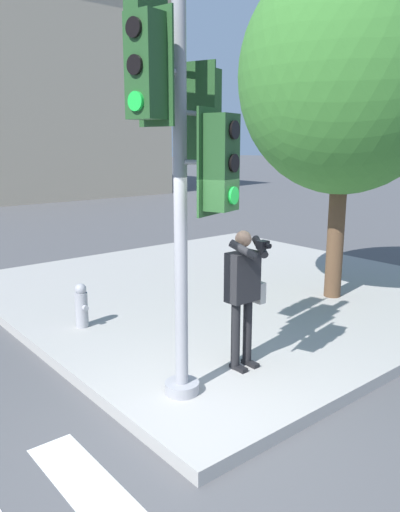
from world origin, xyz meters
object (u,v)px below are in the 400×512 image
Objects in this scene: street_tree at (345,76)px; fire_hydrant at (82,306)px; person_photographer at (244,287)px; traffic_signal_pole at (180,128)px.

street_tree is 8.51× the size of fire_hydrant.
fire_hydrant is (-0.90, 2.49, -0.68)m from person_photographer.
fire_hydrant is at bearing 88.45° from traffic_signal_pole.
traffic_signal_pole is 2.61× the size of person_photographer.
person_photographer is at bearing -70.01° from fire_hydrant.
person_photographer is 0.30× the size of street_tree.
street_tree is 5.56m from fire_hydrant.
person_photographer is (0.97, 0.04, -1.82)m from traffic_signal_pole.
person_photographer is at bearing -162.24° from street_tree.
traffic_signal_pole is 4.45m from street_tree.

